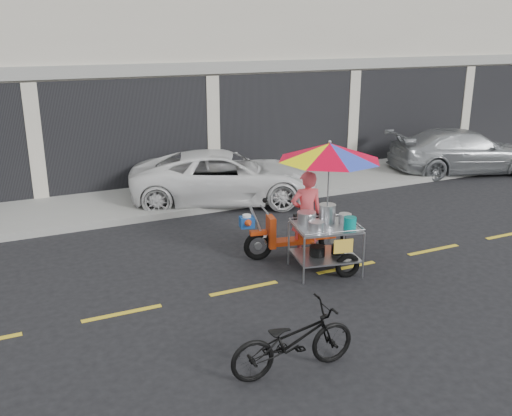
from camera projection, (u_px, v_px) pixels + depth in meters
name	position (u px, v px, depth m)	size (l,w,h in m)	color
ground	(346.00, 268.00, 10.16)	(90.00, 90.00, 0.00)	black
sidewalk	(228.00, 189.00, 14.88)	(45.00, 3.00, 0.15)	gray
shophouse_block	(245.00, 24.00, 19.16)	(36.00, 8.11, 10.40)	beige
centerline	(346.00, 268.00, 10.16)	(42.00, 0.10, 0.01)	gold
white_pickup	(224.00, 177.00, 13.85)	(2.08, 4.51, 1.25)	white
silver_pickup	(464.00, 151.00, 16.70)	(1.79, 4.39, 1.28)	#9C9FA3
near_bicycle	(293.00, 340.00, 6.97)	(0.57, 1.64, 0.86)	black
food_vendor_rig	(319.00, 187.00, 9.89)	(2.29, 2.15, 2.32)	black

